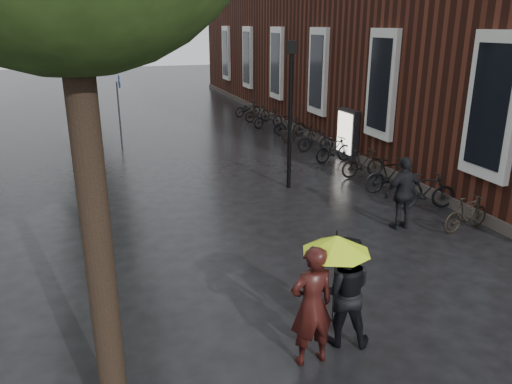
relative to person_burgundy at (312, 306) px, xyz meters
name	(u,v)px	position (x,y,z in m)	size (l,w,h in m)	color
brick_building	(378,2)	(11.58, 17.88, 5.03)	(10.20, 33.20, 12.00)	#38160F
person_burgundy	(312,306)	(0.00, 0.00, 0.00)	(0.70, 0.46, 1.93)	black
person_black	(344,291)	(0.70, 0.30, -0.04)	(0.90, 0.70, 1.85)	black
lime_umbrella	(336,244)	(0.43, 0.14, 0.88)	(1.04, 1.04, 1.54)	black
pedestrian_walking	(404,193)	(4.36, 4.10, -0.03)	(1.09, 0.45, 1.86)	black
parked_bicycles	(316,140)	(5.69, 12.12, -0.50)	(2.05, 18.13, 1.05)	black
ad_lightbox	(348,134)	(6.42, 10.85, -0.02)	(0.29, 1.24, 1.87)	black
lamp_post	(290,102)	(2.90, 8.09, 1.75)	(0.23, 0.23, 4.47)	black
cycle_sign	(119,100)	(-1.66, 15.62, 0.99)	(0.16, 0.54, 2.96)	#262628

